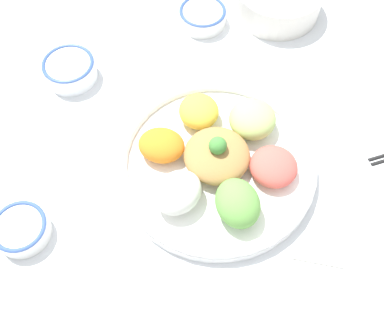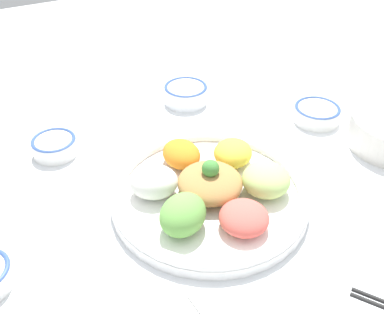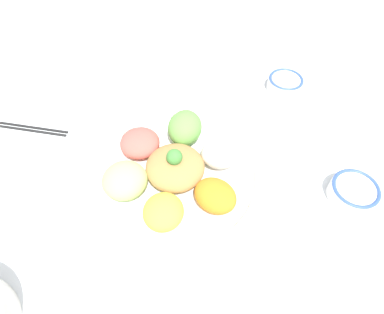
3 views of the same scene
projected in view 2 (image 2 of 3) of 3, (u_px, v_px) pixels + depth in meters
ground_plane at (188, 198)px, 0.82m from camera, size 2.40×2.40×0.00m
salad_platter at (210, 190)px, 0.80m from camera, size 0.35×0.35×0.09m
sauce_bowl_red at (54, 145)px, 0.92m from camera, size 0.09×0.09×0.04m
sauce_bowl_dark at (317, 113)px, 1.01m from camera, size 0.10×0.10×0.04m
rice_bowl_plain at (186, 93)px, 1.08m from camera, size 0.10×0.10×0.04m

